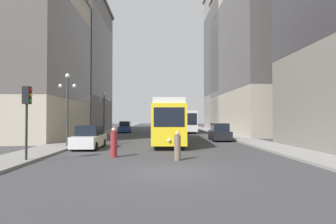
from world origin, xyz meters
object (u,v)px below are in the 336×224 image
at_px(pedestrian_crossing_near, 177,147).
at_px(lamp_post_left_far, 104,107).
at_px(parked_car_left_near, 125,127).
at_px(streetcar, 169,121).
at_px(parked_car_right_far, 220,133).
at_px(traffic_light_near_left, 27,103).
at_px(parked_car_left_mid, 89,138).
at_px(pedestrian_crossing_far, 114,143).
at_px(transit_bus, 185,120).
at_px(lamp_post_left_near, 67,99).

bearing_deg(pedestrian_crossing_near, lamp_post_left_far, 58.75).
bearing_deg(parked_car_left_near, streetcar, -71.24).
xyz_separation_m(parked_car_right_far, traffic_light_near_left, (-13.50, -13.16, 2.33)).
bearing_deg(parked_car_left_mid, parked_car_right_far, 30.85).
distance_m(pedestrian_crossing_near, traffic_light_near_left, 8.47).
relative_size(pedestrian_crossing_near, pedestrian_crossing_far, 0.91).
relative_size(parked_car_left_mid, pedestrian_crossing_far, 2.39).
height_order(transit_bus, lamp_post_left_far, lamp_post_left_far).
bearing_deg(traffic_light_near_left, parked_car_left_near, 86.70).
bearing_deg(parked_car_right_far, pedestrian_crossing_far, 53.94).
bearing_deg(lamp_post_left_far, lamp_post_left_near, -90.00).
distance_m(parked_car_left_near, pedestrian_crossing_far, 27.52).
relative_size(streetcar, parked_car_right_far, 3.48).
bearing_deg(traffic_light_near_left, parked_car_left_mid, 75.39).
bearing_deg(pedestrian_crossing_far, streetcar, 47.30).
height_order(parked_car_left_near, pedestrian_crossing_near, parked_car_left_near).
xyz_separation_m(pedestrian_crossing_far, lamp_post_left_far, (-4.56, 19.91, 3.02)).
distance_m(parked_car_right_far, traffic_light_near_left, 18.99).
distance_m(traffic_light_near_left, lamp_post_left_far, 21.69).
distance_m(pedestrian_crossing_far, lamp_post_left_near, 7.63).
bearing_deg(pedestrian_crossing_near, pedestrian_crossing_far, 107.50).
bearing_deg(pedestrian_crossing_far, lamp_post_left_far, 81.09).
relative_size(streetcar, lamp_post_left_far, 2.64).
height_order(transit_bus, parked_car_left_near, transit_bus).
bearing_deg(streetcar, lamp_post_left_near, -147.67).
bearing_deg(parked_car_right_far, pedestrian_crossing_near, 69.83).
bearing_deg(traffic_light_near_left, pedestrian_crossing_near, 2.83).
xyz_separation_m(parked_car_left_near, parked_car_left_mid, (0.00, -22.69, 0.00)).
distance_m(parked_car_left_mid, pedestrian_crossing_near, 8.83).
distance_m(streetcar, lamp_post_left_near, 9.82).
distance_m(streetcar, parked_car_left_mid, 8.50).
bearing_deg(transit_bus, pedestrian_crossing_near, -96.05).
distance_m(transit_bus, pedestrian_crossing_near, 29.95).
xyz_separation_m(transit_bus, parked_car_left_near, (-9.94, -0.97, -1.10)).
height_order(parked_car_left_near, pedestrian_crossing_far, parked_car_left_near).
xyz_separation_m(parked_car_right_far, lamp_post_left_near, (-13.71, -6.12, 3.09)).
relative_size(traffic_light_near_left, lamp_post_left_far, 0.69).
xyz_separation_m(traffic_light_near_left, lamp_post_left_far, (-0.22, 21.67, 0.69)).
height_order(parked_car_right_far, pedestrian_crossing_near, parked_car_right_far).
xyz_separation_m(streetcar, pedestrian_crossing_far, (-3.83, -10.04, -1.26)).
xyz_separation_m(transit_bus, lamp_post_left_far, (-11.83, -8.44, 1.92)).
relative_size(parked_car_left_near, lamp_post_left_near, 0.74).
distance_m(streetcar, pedestrian_crossing_far, 10.82).
bearing_deg(parked_car_left_mid, pedestrian_crossing_near, -42.00).
bearing_deg(transit_bus, pedestrian_crossing_far, -103.71).
distance_m(lamp_post_left_near, lamp_post_left_far, 14.63).
height_order(parked_car_left_near, lamp_post_left_near, lamp_post_left_near).
distance_m(transit_bus, parked_car_right_far, 17.10).
bearing_deg(transit_bus, parked_car_right_far, -83.01).
height_order(pedestrian_crossing_near, traffic_light_near_left, traffic_light_near_left).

